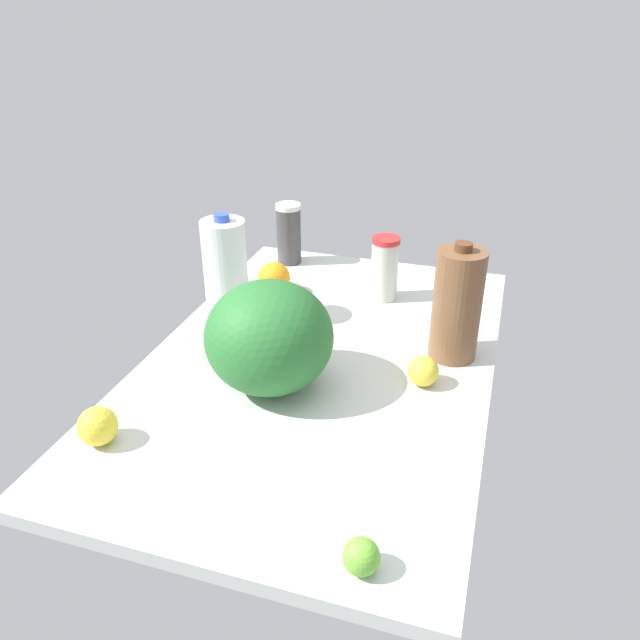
{
  "coord_description": "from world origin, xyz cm",
  "views": [
    {
      "loc": [
        114.74,
        35.86,
        77.98
      ],
      "look_at": [
        0.0,
        0.0,
        13.0
      ],
      "focal_mm": 35.0,
      "sensor_mm": 36.0,
      "label": 1
    }
  ],
  "objects": [
    {
      "name": "countertop",
      "position": [
        0.0,
        0.0,
        1.5
      ],
      "size": [
        120.0,
        76.0,
        3.0
      ],
      "primitive_type": "cube",
      "color": "silver",
      "rests_on": "ground"
    },
    {
      "name": "watermelon",
      "position": [
        13.03,
        -6.78,
        14.66
      ],
      "size": [
        26.43,
        26.43,
        23.31
      ],
      "primitive_type": "ellipsoid",
      "color": "#26692C",
      "rests_on": "countertop"
    },
    {
      "name": "tumbler_cup",
      "position": [
        -34.87,
        7.02,
        11.72
      ],
      "size": [
        7.41,
        7.41,
        17.36
      ],
      "color": "beige",
      "rests_on": "countertop"
    },
    {
      "name": "milk_jug",
      "position": [
        -11.2,
        -27.59,
        16.16
      ],
      "size": [
        10.72,
        10.72,
        27.88
      ],
      "color": "white",
      "rests_on": "countertop"
    },
    {
      "name": "shaker_bottle",
      "position": [
        -50.66,
        -25.62,
        12.16
      ],
      "size": [
        7.49,
        7.49,
        18.24
      ],
      "color": "#3F3D3F",
      "rests_on": "countertop"
    },
    {
      "name": "chocolate_milk_jug",
      "position": [
        -10.56,
        28.22,
        15.92
      ],
      "size": [
        10.78,
        10.78,
        27.4
      ],
      "color": "brown",
      "rests_on": "countertop"
    },
    {
      "name": "lemon_by_jug",
      "position": [
        3.24,
        23.76,
        6.29
      ],
      "size": [
        6.58,
        6.58,
        6.58
      ],
      "primitive_type": "sphere",
      "color": "yellow",
      "rests_on": "countertop"
    },
    {
      "name": "orange_loose",
      "position": [
        -28.99,
        -22.15,
        7.42
      ],
      "size": [
        8.84,
        8.84,
        8.84
      ],
      "primitive_type": "sphere",
      "color": "orange",
      "rests_on": "countertop"
    },
    {
      "name": "lime_near_front",
      "position": [
        53.52,
        22.91,
        5.8
      ],
      "size": [
        5.59,
        5.59,
        5.59
      ],
      "primitive_type": "sphere",
      "color": "#64B234",
      "rests_on": "countertop"
    },
    {
      "name": "lemon_far_back",
      "position": [
        40.01,
        -30.15,
        6.69
      ],
      "size": [
        7.37,
        7.37,
        7.37
      ],
      "primitive_type": "sphere",
      "color": "yellow",
      "rests_on": "countertop"
    }
  ]
}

